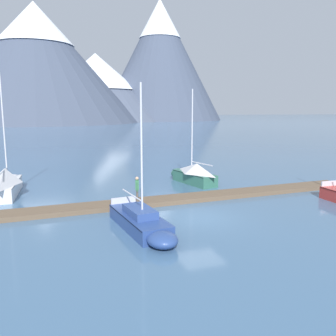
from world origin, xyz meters
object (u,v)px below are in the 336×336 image
(sailboat_nearest_berth, at_px, (7,182))
(sailboat_second_berth, at_px, (143,222))
(sailboat_mid_dock_port, at_px, (193,173))
(person_on_dock, at_px, (137,188))

(sailboat_nearest_berth, relative_size, sailboat_second_berth, 1.17)
(sailboat_second_berth, xyz_separation_m, sailboat_mid_dock_port, (7.07, 10.39, 0.35))
(sailboat_mid_dock_port, bearing_deg, sailboat_nearest_berth, 177.96)
(sailboat_second_berth, relative_size, person_on_dock, 4.46)
(sailboat_mid_dock_port, relative_size, person_on_dock, 4.68)
(sailboat_second_berth, height_order, sailboat_mid_dock_port, sailboat_mid_dock_port)
(sailboat_second_berth, relative_size, sailboat_mid_dock_port, 0.95)
(sailboat_nearest_berth, xyz_separation_m, person_on_dock, (8.34, -6.30, 0.28))
(sailboat_mid_dock_port, height_order, person_on_dock, sailboat_mid_dock_port)
(sailboat_nearest_berth, height_order, person_on_dock, sailboat_nearest_berth)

